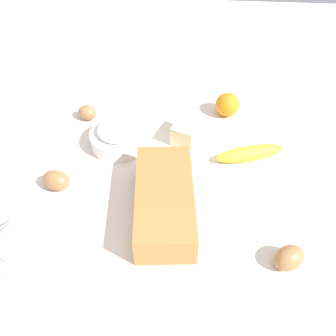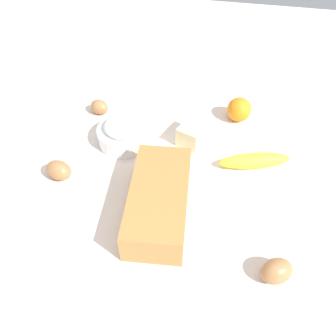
# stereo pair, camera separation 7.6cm
# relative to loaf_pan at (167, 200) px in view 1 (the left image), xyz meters

# --- Properties ---
(ground_plane) EXTENTS (2.40, 2.40, 0.02)m
(ground_plane) POSITION_rel_loaf_pan_xyz_m (-0.10, -0.00, -0.05)
(ground_plane) COLOR beige
(loaf_pan) EXTENTS (0.29, 0.16, 0.08)m
(loaf_pan) POSITION_rel_loaf_pan_xyz_m (0.00, 0.00, 0.00)
(loaf_pan) COLOR #B77A3D
(loaf_pan) RESTS_ON ground_plane
(flour_bowl) EXTENTS (0.15, 0.15, 0.07)m
(flour_bowl) POSITION_rel_loaf_pan_xyz_m (-0.23, -0.15, -0.01)
(flour_bowl) COLOR white
(flour_bowl) RESTS_ON ground_plane
(sugar_bowl) EXTENTS (0.15, 0.15, 0.07)m
(sugar_bowl) POSITION_rel_loaf_pan_xyz_m (0.13, -0.28, -0.01)
(sugar_bowl) COLOR white
(sugar_bowl) RESTS_ON ground_plane
(banana) EXTENTS (0.10, 0.19, 0.04)m
(banana) POSITION_rel_loaf_pan_xyz_m (-0.20, 0.21, -0.02)
(banana) COLOR yellow
(banana) RESTS_ON ground_plane
(orange_fruit) EXTENTS (0.07, 0.07, 0.07)m
(orange_fruit) POSITION_rel_loaf_pan_xyz_m (-0.39, 0.15, -0.01)
(orange_fruit) COLOR orange
(orange_fruit) RESTS_ON ground_plane
(butter_block) EXTENTS (0.11, 0.09, 0.06)m
(butter_block) POSITION_rel_loaf_pan_xyz_m (-0.26, 0.04, -0.01)
(butter_block) COLOR #F4EDB2
(butter_block) RESTS_ON ground_plane
(egg_near_butter) EXTENTS (0.07, 0.08, 0.05)m
(egg_near_butter) POSITION_rel_loaf_pan_xyz_m (-0.06, -0.28, -0.02)
(egg_near_butter) COLOR #A77044
(egg_near_butter) RESTS_ON ground_plane
(egg_beside_bowl) EXTENTS (0.06, 0.07, 0.04)m
(egg_beside_bowl) POSITION_rel_loaf_pan_xyz_m (-0.34, -0.27, -0.02)
(egg_beside_bowl) COLOR #AC7446
(egg_beside_bowl) RESTS_ON ground_plane
(egg_loose) EXTENTS (0.08, 0.09, 0.05)m
(egg_loose) POSITION_rel_loaf_pan_xyz_m (0.12, 0.26, -0.02)
(egg_loose) COLOR #AC7446
(egg_loose) RESTS_ON ground_plane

